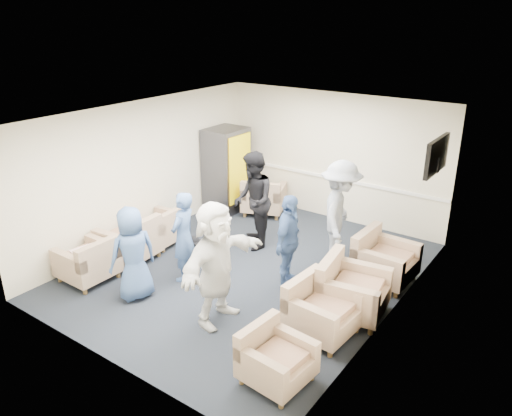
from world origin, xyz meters
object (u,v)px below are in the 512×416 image
Objects in this scene: armchair_right_far at (382,261)px; person_mid_left at (183,237)px; person_front_left at (133,254)px; armchair_left_mid at (131,242)px; armchair_right_near at (274,360)px; person_back_left at (253,201)px; person_back_right at (340,214)px; armchair_left_far at (163,228)px; armchair_right_midnear at (319,312)px; person_front_right at (216,264)px; person_mid_right at (288,241)px; vending_machine at (227,170)px; armchair_corner at (264,199)px; armchair_right_midfar at (349,291)px; armchair_left_near at (90,263)px.

person_mid_left reaches higher than armchair_right_far.
armchair_left_mid is at bearing -109.54° from person_front_left.
person_back_left is at bearing 44.46° from armchair_right_near.
armchair_right_far is at bearing -119.13° from person_back_right.
armchair_right_midnear is (3.87, -0.82, 0.03)m from armchair_left_far.
armchair_right_midnear is 0.50× the size of person_front_right.
armchair_right_near is 2.90m from person_mid_left.
person_back_left is 1.65m from person_back_right.
person_mid_right is at bearing 54.59° from armchair_right_midnear.
person_back_right is at bearing 126.80° from person_mid_left.
armchair_left_mid is 0.51× the size of person_back_left.
vending_machine is 2.01m from person_back_left.
armchair_right_midnear is at bearing 179.49° from person_back_right.
person_back_right is at bearing 83.47° from armchair_right_far.
armchair_right_far reaches higher than armchair_right_near.
armchair_left_far is 3.41m from person_back_right.
vending_machine reaches higher than person_mid_right.
person_mid_left is (0.57, -3.14, 0.42)m from armchair_corner.
person_mid_right is (-1.08, 2.05, 0.48)m from armchair_right_near.
person_front_right is at bearing 119.32° from person_front_left.
armchair_right_near is 3.35m from person_back_right.
armchair_right_midfar is at bearing -111.88° from person_mid_right.
vending_machine is at bearing -177.29° from armchair_left_near.
person_back_left is at bearing 116.77° from armchair_left_far.
armchair_right_far is 0.50× the size of person_front_right.
person_mid_left is 0.84× the size of person_front_right.
vending_machine is at bearing -168.09° from person_back_left.
person_back_left is (-2.49, 1.03, 0.56)m from armchair_right_midfar.
person_back_right is (-0.76, 3.20, 0.65)m from armchair_right_near.
armchair_corner is (-3.28, 1.29, -0.01)m from armchair_right_far.
armchair_right_midnear is 2.98m from person_back_left.
armchair_right_midnear is 0.60× the size of person_front_left.
armchair_left_near is 0.88× the size of armchair_left_mid.
person_front_left is 2.59m from person_back_left.
armchair_left_mid is 0.51× the size of person_front_right.
vending_machine reaches higher than armchair_right_midnear.
armchair_right_midnear is at bearing 113.01° from armchair_corner.
person_back_right is (2.06, 2.85, 0.19)m from person_front_left.
armchair_left_near is 3.31m from person_mid_right.
armchair_corner reaches higher than armchair_right_near.
person_front_left is at bearing -25.24° from person_mid_left.
person_back_left reaches higher than person_front_right.
armchair_right_far is at bearing 112.31° from armchair_left_mid.
armchair_left_far is at bearing -177.53° from armchair_left_near.
armchair_left_far is at bearing 79.55° from armchair_right_midfar.
armchair_left_mid is at bearing 94.54° from armchair_right_midnear.
person_back_left is at bearing -37.33° from vending_machine.
armchair_right_far is (3.95, 2.82, 0.03)m from armchair_left_near.
person_back_left reaches higher than person_mid_right.
armchair_left_far is at bearing -87.56° from vending_machine.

